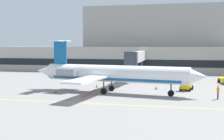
{
  "coord_description": "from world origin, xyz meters",
  "views": [
    {
      "loc": [
        11.92,
        -35.62,
        7.22
      ],
      "look_at": [
        0.76,
        13.78,
        3.0
      ],
      "focal_mm": 47.01,
      "sensor_mm": 36.0,
      "label": 1
    }
  ],
  "objects_px": {
    "baggage_tug": "(186,84)",
    "regional_jet": "(111,74)",
    "fuel_tank": "(100,70)",
    "marshaller": "(218,92)"
  },
  "relations": [
    {
      "from": "baggage_tug",
      "to": "regional_jet",
      "type": "bearing_deg",
      "value": -156.93
    },
    {
      "from": "regional_jet",
      "to": "baggage_tug",
      "type": "bearing_deg",
      "value": 23.07
    },
    {
      "from": "regional_jet",
      "to": "fuel_tank",
      "type": "relative_size",
      "value": 3.97
    },
    {
      "from": "fuel_tank",
      "to": "baggage_tug",
      "type": "bearing_deg",
      "value": -46.09
    },
    {
      "from": "regional_jet",
      "to": "baggage_tug",
      "type": "relative_size",
      "value": 8.79
    },
    {
      "from": "marshaller",
      "to": "baggage_tug",
      "type": "bearing_deg",
      "value": 119.11
    },
    {
      "from": "baggage_tug",
      "to": "marshaller",
      "type": "distance_m",
      "value": 8.14
    },
    {
      "from": "regional_jet",
      "to": "baggage_tug",
      "type": "distance_m",
      "value": 12.43
    },
    {
      "from": "fuel_tank",
      "to": "marshaller",
      "type": "xyz_separation_m",
      "value": [
        23.94,
        -27.87,
        -0.24
      ]
    },
    {
      "from": "baggage_tug",
      "to": "fuel_tank",
      "type": "height_order",
      "value": "fuel_tank"
    }
  ]
}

